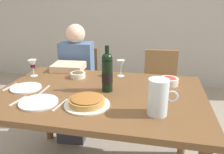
{
  "coord_description": "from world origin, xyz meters",
  "views": [
    {
      "loc": [
        0.4,
        -1.46,
        1.41
      ],
      "look_at": [
        0.08,
        0.06,
        0.86
      ],
      "focal_mm": 36.2,
      "sensor_mm": 36.0,
      "label": 1
    }
  ],
  "objects_px": {
    "wine_bottle": "(107,72)",
    "dining_table": "(100,104)",
    "dinner_plate_left_setting": "(39,102)",
    "dinner_plate_right_setting": "(26,88)",
    "olive_bowl": "(78,75)",
    "salad_bowl": "(169,81)",
    "chair_left": "(81,81)",
    "water_pitcher": "(158,99)",
    "diner_left": "(75,78)",
    "wine_glass_left_diner": "(121,65)",
    "baked_tart": "(87,101)",
    "wine_glass_right_diner": "(33,64)",
    "chair_right": "(160,85)"
  },
  "relations": [
    {
      "from": "water_pitcher",
      "to": "chair_left",
      "type": "distance_m",
      "value": 1.46
    },
    {
      "from": "dining_table",
      "to": "diner_left",
      "type": "relative_size",
      "value": 1.29
    },
    {
      "from": "water_pitcher",
      "to": "diner_left",
      "type": "distance_m",
      "value": 1.25
    },
    {
      "from": "wine_glass_right_diner",
      "to": "water_pitcher",
      "type": "bearing_deg",
      "value": -24.06
    },
    {
      "from": "wine_glass_left_diner",
      "to": "chair_left",
      "type": "bearing_deg",
      "value": 138.57
    },
    {
      "from": "dining_table",
      "to": "wine_glass_right_diner",
      "type": "bearing_deg",
      "value": 160.35
    },
    {
      "from": "chair_left",
      "to": "wine_glass_left_diner",
      "type": "bearing_deg",
      "value": 134.13
    },
    {
      "from": "baked_tart",
      "to": "chair_left",
      "type": "height_order",
      "value": "chair_left"
    },
    {
      "from": "water_pitcher",
      "to": "chair_left",
      "type": "bearing_deg",
      "value": 128.07
    },
    {
      "from": "wine_bottle",
      "to": "dining_table",
      "type": "bearing_deg",
      "value": -139.43
    },
    {
      "from": "salad_bowl",
      "to": "chair_right",
      "type": "bearing_deg",
      "value": 94.5
    },
    {
      "from": "chair_right",
      "to": "salad_bowl",
      "type": "bearing_deg",
      "value": 89.54
    },
    {
      "from": "water_pitcher",
      "to": "baked_tart",
      "type": "bearing_deg",
      "value": 176.66
    },
    {
      "from": "dining_table",
      "to": "salad_bowl",
      "type": "relative_size",
      "value": 10.26
    },
    {
      "from": "wine_glass_right_diner",
      "to": "chair_left",
      "type": "distance_m",
      "value": 0.76
    },
    {
      "from": "dining_table",
      "to": "water_pitcher",
      "type": "height_order",
      "value": "water_pitcher"
    },
    {
      "from": "chair_right",
      "to": "diner_left",
      "type": "bearing_deg",
      "value": 13.1
    },
    {
      "from": "wine_glass_left_diner",
      "to": "chair_left",
      "type": "height_order",
      "value": "wine_glass_left_diner"
    },
    {
      "from": "dining_table",
      "to": "dinner_plate_right_setting",
      "type": "xyz_separation_m",
      "value": [
        -0.56,
        -0.05,
        0.1
      ]
    },
    {
      "from": "water_pitcher",
      "to": "wine_glass_right_diner",
      "type": "xyz_separation_m",
      "value": [
        -1.07,
        0.48,
        0.01
      ]
    },
    {
      "from": "dining_table",
      "to": "water_pitcher",
      "type": "bearing_deg",
      "value": -30.51
    },
    {
      "from": "wine_bottle",
      "to": "salad_bowl",
      "type": "distance_m",
      "value": 0.51
    },
    {
      "from": "water_pitcher",
      "to": "dinner_plate_left_setting",
      "type": "distance_m",
      "value": 0.76
    },
    {
      "from": "salad_bowl",
      "to": "diner_left",
      "type": "relative_size",
      "value": 0.13
    },
    {
      "from": "olive_bowl",
      "to": "dinner_plate_left_setting",
      "type": "distance_m",
      "value": 0.54
    },
    {
      "from": "water_pitcher",
      "to": "baked_tart",
      "type": "height_order",
      "value": "water_pitcher"
    },
    {
      "from": "baked_tart",
      "to": "olive_bowl",
      "type": "distance_m",
      "value": 0.55
    },
    {
      "from": "wine_bottle",
      "to": "baked_tart",
      "type": "bearing_deg",
      "value": -105.74
    },
    {
      "from": "dinner_plate_right_setting",
      "to": "diner_left",
      "type": "bearing_deg",
      "value": 79.68
    },
    {
      "from": "baked_tart",
      "to": "water_pitcher",
      "type": "bearing_deg",
      "value": -3.34
    },
    {
      "from": "dinner_plate_left_setting",
      "to": "chair_left",
      "type": "bearing_deg",
      "value": 95.71
    },
    {
      "from": "olive_bowl",
      "to": "diner_left",
      "type": "bearing_deg",
      "value": 116.19
    },
    {
      "from": "water_pitcher",
      "to": "dining_table",
      "type": "bearing_deg",
      "value": 149.49
    },
    {
      "from": "salad_bowl",
      "to": "baked_tart",
      "type": "bearing_deg",
      "value": -137.17
    },
    {
      "from": "dining_table",
      "to": "water_pitcher",
      "type": "relative_size",
      "value": 6.9
    },
    {
      "from": "salad_bowl",
      "to": "dinner_plate_left_setting",
      "type": "xyz_separation_m",
      "value": [
        -0.84,
        -0.52,
        -0.03
      ]
    },
    {
      "from": "dinner_plate_left_setting",
      "to": "dinner_plate_right_setting",
      "type": "xyz_separation_m",
      "value": [
        -0.22,
        0.21,
        0.0
      ]
    },
    {
      "from": "wine_bottle",
      "to": "olive_bowl",
      "type": "xyz_separation_m",
      "value": [
        -0.31,
        0.23,
        -0.12
      ]
    },
    {
      "from": "wine_bottle",
      "to": "chair_left",
      "type": "height_order",
      "value": "wine_bottle"
    },
    {
      "from": "salad_bowl",
      "to": "olive_bowl",
      "type": "xyz_separation_m",
      "value": [
        -0.76,
        0.01,
        -0.01
      ]
    },
    {
      "from": "baked_tart",
      "to": "chair_right",
      "type": "height_order",
      "value": "chair_right"
    },
    {
      "from": "wine_bottle",
      "to": "wine_glass_left_diner",
      "type": "height_order",
      "value": "wine_bottle"
    },
    {
      "from": "salad_bowl",
      "to": "chair_left",
      "type": "xyz_separation_m",
      "value": [
        -0.95,
        0.6,
        -0.3
      ]
    },
    {
      "from": "water_pitcher",
      "to": "olive_bowl",
      "type": "relative_size",
      "value": 1.68
    },
    {
      "from": "salad_bowl",
      "to": "chair_left",
      "type": "relative_size",
      "value": 0.17
    },
    {
      "from": "olive_bowl",
      "to": "chair_right",
      "type": "distance_m",
      "value": 1.0
    },
    {
      "from": "wine_bottle",
      "to": "dinner_plate_right_setting",
      "type": "relative_size",
      "value": 1.48
    },
    {
      "from": "chair_right",
      "to": "wine_bottle",
      "type": "bearing_deg",
      "value": 60.81
    },
    {
      "from": "water_pitcher",
      "to": "olive_bowl",
      "type": "bearing_deg",
      "value": 142.64
    },
    {
      "from": "wine_glass_left_diner",
      "to": "baked_tart",
      "type": "bearing_deg",
      "value": -100.55
    }
  ]
}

